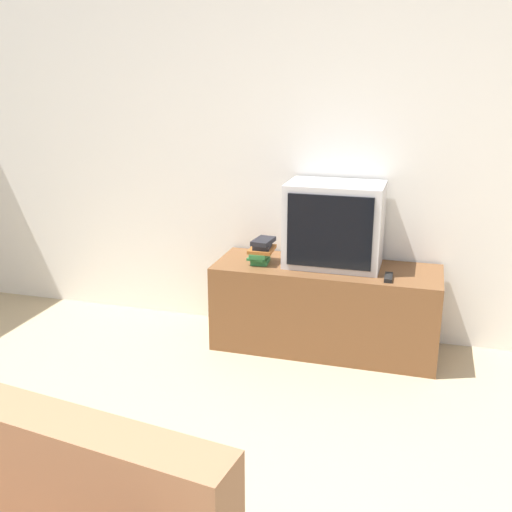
% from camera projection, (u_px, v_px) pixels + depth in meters
% --- Properties ---
extents(wall_back, '(9.00, 0.06, 2.60)m').
position_uv_depth(wall_back, '(308.00, 140.00, 3.86)').
color(wall_back, white).
rests_on(wall_back, ground_plane).
extents(tv_stand, '(1.41, 0.50, 0.55)m').
position_uv_depth(tv_stand, '(325.00, 308.00, 3.83)').
color(tv_stand, brown).
rests_on(tv_stand, ground_plane).
extents(television, '(0.59, 0.39, 0.52)m').
position_uv_depth(television, '(334.00, 225.00, 3.72)').
color(television, silver).
rests_on(television, tv_stand).
extents(book_stack, '(0.16, 0.22, 0.16)m').
position_uv_depth(book_stack, '(261.00, 251.00, 3.81)').
color(book_stack, '#2D753D').
rests_on(book_stack, tv_stand).
extents(remote_on_stand, '(0.05, 0.14, 0.02)m').
position_uv_depth(remote_on_stand, '(388.00, 277.00, 3.52)').
color(remote_on_stand, black).
rests_on(remote_on_stand, tv_stand).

